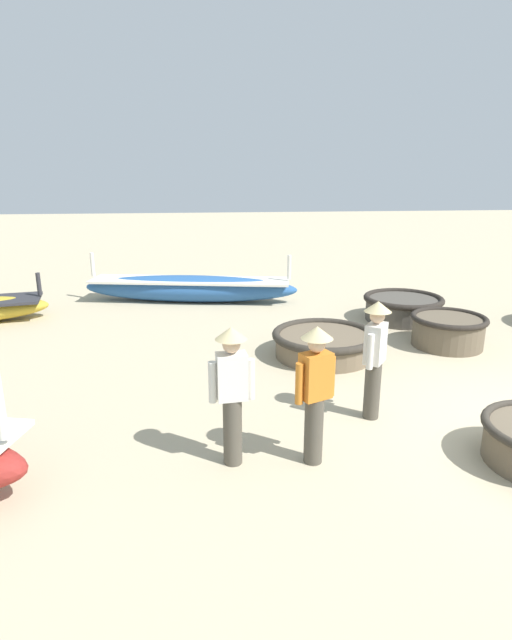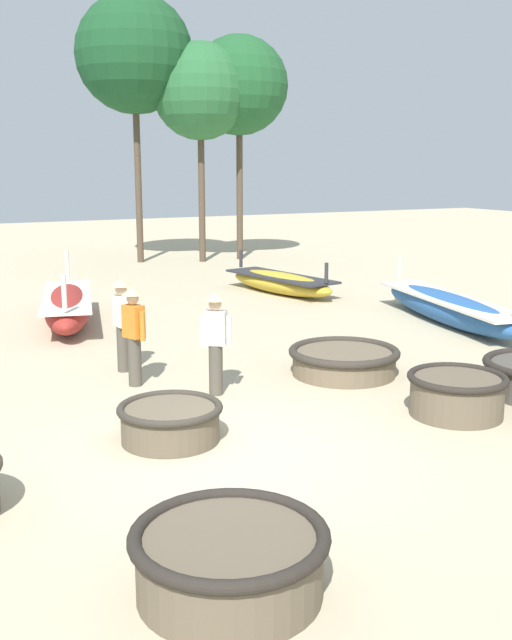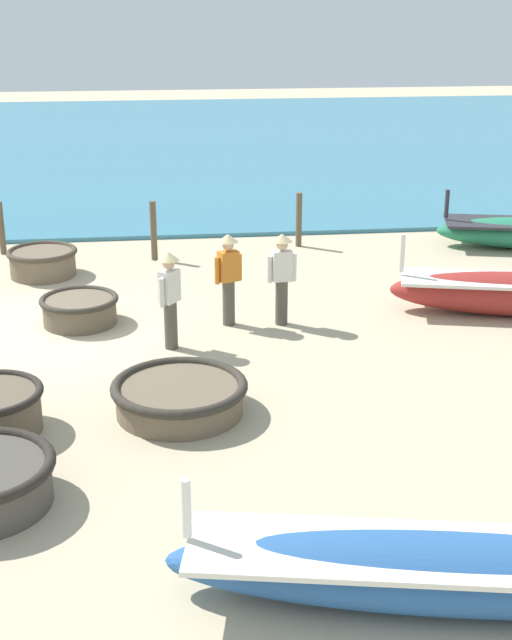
% 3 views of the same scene
% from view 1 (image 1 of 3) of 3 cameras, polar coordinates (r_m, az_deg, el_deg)
% --- Properties ---
extents(coracle_weathered, '(1.94, 1.94, 0.48)m').
position_cam_1_polar(coracle_weathered, '(9.33, 7.79, -2.58)').
color(coracle_weathered, brown).
rests_on(coracle_weathered, ground).
extents(coracle_tilted, '(1.81, 1.81, 0.57)m').
position_cam_1_polar(coracle_tilted, '(12.02, 16.43, 1.44)').
color(coracle_tilted, '#4C473F').
rests_on(coracle_tilted, ground).
extents(coracle_beside_post, '(1.45, 1.45, 0.62)m').
position_cam_1_polar(coracle_beside_post, '(10.47, 21.09, -1.03)').
color(coracle_beside_post, brown).
rests_on(coracle_beside_post, ground).
extents(long_boat_green_hull, '(2.06, 5.77, 1.27)m').
position_cam_1_polar(long_boat_green_hull, '(13.37, -7.52, 3.67)').
color(long_boat_green_hull, '#285693').
rests_on(long_boat_green_hull, ground).
extents(fisherman_standing_right, '(0.36, 0.53, 1.67)m').
position_cam_1_polar(fisherman_standing_right, '(5.67, -2.76, -7.70)').
color(fisherman_standing_right, '#4C473D').
rests_on(fisherman_standing_right, ground).
extents(fisherman_crouching, '(0.36, 0.50, 1.67)m').
position_cam_1_polar(fisherman_crouching, '(5.72, 6.78, -7.56)').
color(fisherman_crouching, '#4C473D').
rests_on(fisherman_crouching, ground).
extents(fisherman_standing_left, '(0.44, 0.38, 1.67)m').
position_cam_1_polar(fisherman_standing_left, '(6.90, 13.42, -3.64)').
color(fisherman_standing_left, '#4C473D').
rests_on(fisherman_standing_left, ground).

